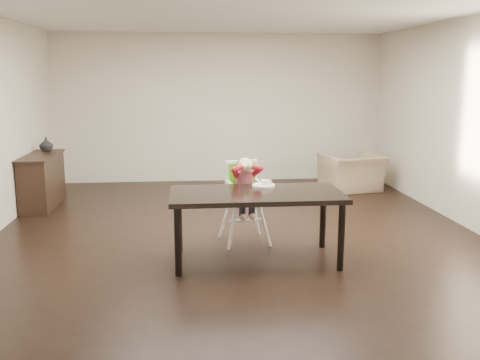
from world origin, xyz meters
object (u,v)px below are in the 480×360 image
(high_chair, at_px, (244,183))
(sideboard, at_px, (42,181))
(dining_table, at_px, (256,200))
(armchair, at_px, (352,166))

(high_chair, xyz_separation_m, sideboard, (-2.83, 1.99, -0.32))
(dining_table, xyz_separation_m, sideboard, (-2.89, 2.69, -0.27))
(high_chair, relative_size, armchair, 1.06)
(armchair, bearing_deg, dining_table, 47.46)
(high_chair, relative_size, sideboard, 0.80)
(dining_table, xyz_separation_m, high_chair, (-0.06, 0.69, 0.04))
(high_chair, distance_m, sideboard, 3.48)
(high_chair, bearing_deg, sideboard, 136.87)
(sideboard, bearing_deg, dining_table, -42.91)
(dining_table, height_order, armchair, armchair)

